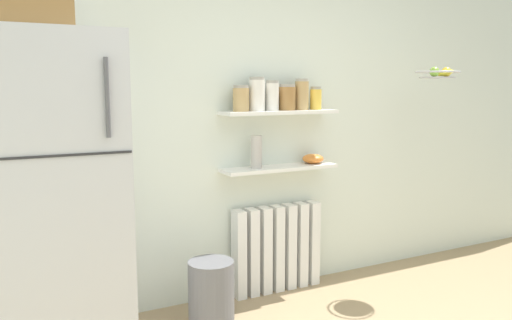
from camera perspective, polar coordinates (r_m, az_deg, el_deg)
The scene contains 15 objects.
back_wall at distance 3.79m, azimuth 0.27°, elevation 4.86°, with size 7.04×0.10×2.60m, color silver.
refrigerator at distance 3.05m, azimuth -21.14°, elevation -3.20°, with size 0.69×0.67×2.00m.
radiator at distance 3.90m, azimuth 2.31°, elevation -9.71°, with size 0.70×0.12×0.64m.
wall_shelf_lower at distance 3.73m, azimuth 2.60°, elevation -0.88°, with size 0.88×0.22×0.03m, color white.
wall_shelf_upper at distance 3.69m, azimuth 2.64°, elevation 5.29°, with size 0.88×0.22×0.03m, color white.
storage_jar_0 at distance 3.54m, azimuth -1.68°, elevation 6.81°, with size 0.11×0.11×0.18m.
storage_jar_1 at distance 3.60m, azimuth 0.09°, elevation 7.28°, with size 0.11×0.11×0.24m.
storage_jar_2 at distance 3.65m, azimuth 1.81°, elevation 7.11°, with size 0.09×0.09×0.21m.
storage_jar_3 at distance 3.72m, azimuth 3.47°, elevation 6.91°, with size 0.12×0.12×0.19m.
storage_jar_4 at distance 3.78m, azimuth 5.08°, elevation 7.22°, with size 0.10×0.10×0.23m.
storage_jar_5 at distance 3.85m, azimuth 6.62°, elevation 6.79°, with size 0.08×0.08×0.17m.
vase at distance 3.62m, azimuth 0.04°, elevation 0.91°, with size 0.08×0.08×0.23m, color #B2ADA8.
shelf_bowl at distance 3.88m, azimuth 6.32°, elevation 0.14°, with size 0.16×0.16×0.07m, color orange.
trash_bin at distance 3.39m, azimuth -4.96°, elevation -14.52°, with size 0.29×0.29×0.43m, color slate.
hanging_fruit_basket at distance 4.09m, azimuth 19.57°, elevation 9.02°, with size 0.32×0.32×0.08m.
Camera 1 is at (-1.76, -1.30, 1.52)m, focal length 36.21 mm.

